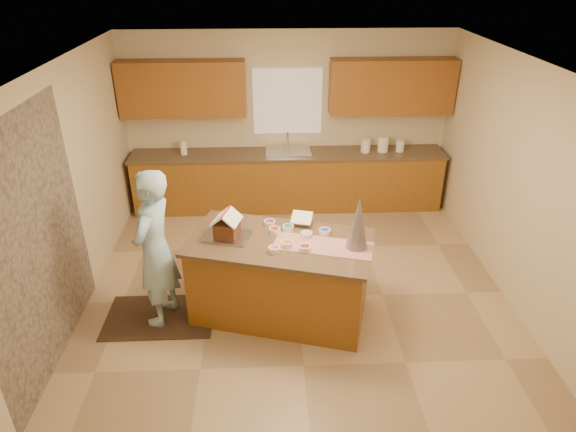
# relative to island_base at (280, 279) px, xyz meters

# --- Properties ---
(floor) EXTENTS (5.50, 5.50, 0.00)m
(floor) POSITION_rel_island_base_xyz_m (0.21, 0.27, -0.46)
(floor) COLOR tan
(floor) RESTS_ON ground
(ceiling) EXTENTS (5.50, 5.50, 0.00)m
(ceiling) POSITION_rel_island_base_xyz_m (0.21, 0.27, 2.24)
(ceiling) COLOR silver
(ceiling) RESTS_ON floor
(wall_back) EXTENTS (5.50, 5.50, 0.00)m
(wall_back) POSITION_rel_island_base_xyz_m (0.21, 3.02, 0.89)
(wall_back) COLOR beige
(wall_back) RESTS_ON floor
(wall_front) EXTENTS (5.50, 5.50, 0.00)m
(wall_front) POSITION_rel_island_base_xyz_m (0.21, -2.48, 0.89)
(wall_front) COLOR beige
(wall_front) RESTS_ON floor
(wall_left) EXTENTS (5.50, 5.50, 0.00)m
(wall_left) POSITION_rel_island_base_xyz_m (-2.29, 0.27, 0.89)
(wall_left) COLOR beige
(wall_left) RESTS_ON floor
(wall_right) EXTENTS (5.50, 5.50, 0.00)m
(wall_right) POSITION_rel_island_base_xyz_m (2.71, 0.27, 0.89)
(wall_right) COLOR beige
(wall_right) RESTS_ON floor
(stone_accent) EXTENTS (0.00, 2.50, 2.50)m
(stone_accent) POSITION_rel_island_base_xyz_m (-2.27, -0.53, 0.79)
(stone_accent) COLOR gray
(stone_accent) RESTS_ON wall_left
(window_curtain) EXTENTS (1.05, 0.03, 1.00)m
(window_curtain) POSITION_rel_island_base_xyz_m (0.21, 2.99, 1.19)
(window_curtain) COLOR white
(window_curtain) RESTS_ON wall_back
(back_counter_base) EXTENTS (4.80, 0.60, 0.88)m
(back_counter_base) POSITION_rel_island_base_xyz_m (0.21, 2.72, -0.02)
(back_counter_base) COLOR brown
(back_counter_base) RESTS_ON floor
(back_counter_top) EXTENTS (4.85, 0.63, 0.04)m
(back_counter_top) POSITION_rel_island_base_xyz_m (0.21, 2.72, 0.44)
(back_counter_top) COLOR brown
(back_counter_top) RESTS_ON back_counter_base
(upper_cabinet_left) EXTENTS (1.85, 0.35, 0.80)m
(upper_cabinet_left) POSITION_rel_island_base_xyz_m (-1.34, 2.84, 1.44)
(upper_cabinet_left) COLOR brown
(upper_cabinet_left) RESTS_ON wall_back
(upper_cabinet_right) EXTENTS (1.85, 0.35, 0.80)m
(upper_cabinet_right) POSITION_rel_island_base_xyz_m (1.76, 2.84, 1.44)
(upper_cabinet_right) COLOR brown
(upper_cabinet_right) RESTS_ON wall_back
(sink) EXTENTS (0.70, 0.45, 0.12)m
(sink) POSITION_rel_island_base_xyz_m (0.21, 2.72, 0.43)
(sink) COLOR silver
(sink) RESTS_ON back_counter_top
(faucet) EXTENTS (0.03, 0.03, 0.28)m
(faucet) POSITION_rel_island_base_xyz_m (0.21, 2.90, 0.60)
(faucet) COLOR silver
(faucet) RESTS_ON back_counter_top
(island_base) EXTENTS (2.04, 1.40, 0.91)m
(island_base) POSITION_rel_island_base_xyz_m (0.00, 0.00, 0.00)
(island_base) COLOR brown
(island_base) RESTS_ON floor
(island_top) EXTENTS (2.15, 1.50, 0.04)m
(island_top) POSITION_rel_island_base_xyz_m (0.00, -0.00, 0.48)
(island_top) COLOR brown
(island_top) RESTS_ON island_base
(table_runner) EXTENTS (1.10, 0.64, 0.01)m
(table_runner) POSITION_rel_island_base_xyz_m (0.45, -0.13, 0.50)
(table_runner) COLOR #A4170B
(table_runner) RESTS_ON island_top
(baking_tray) EXTENTS (0.55, 0.47, 0.03)m
(baking_tray) POSITION_rel_island_base_xyz_m (-0.56, 0.10, 0.51)
(baking_tray) COLOR silver
(baking_tray) RESTS_ON island_top
(cookbook) EXTENTS (0.27, 0.23, 0.10)m
(cookbook) POSITION_rel_island_base_xyz_m (0.26, 0.34, 0.59)
(cookbook) COLOR white
(cookbook) RESTS_ON island_top
(tinsel_tree) EXTENTS (0.28, 0.28, 0.57)m
(tinsel_tree) POSITION_rel_island_base_xyz_m (0.79, -0.17, 0.78)
(tinsel_tree) COLOR #AFAFBB
(tinsel_tree) RESTS_ON island_top
(rug) EXTENTS (1.21, 0.79, 0.01)m
(rug) POSITION_rel_island_base_xyz_m (-1.37, -0.03, -0.45)
(rug) COLOR black
(rug) RESTS_ON floor
(boy) EXTENTS (0.58, 0.74, 1.78)m
(boy) POSITION_rel_island_base_xyz_m (-1.32, -0.03, 0.45)
(boy) COLOR #A2D0E7
(boy) RESTS_ON rug
(canister_a) EXTENTS (0.15, 0.15, 0.20)m
(canister_a) POSITION_rel_island_base_xyz_m (1.41, 2.72, 0.56)
(canister_a) COLOR white
(canister_a) RESTS_ON back_counter_top
(canister_b) EXTENTS (0.16, 0.16, 0.24)m
(canister_b) POSITION_rel_island_base_xyz_m (1.68, 2.72, 0.58)
(canister_b) COLOR white
(canister_b) RESTS_ON back_counter_top
(canister_c) EXTENTS (0.13, 0.13, 0.18)m
(canister_c) POSITION_rel_island_base_xyz_m (1.95, 2.72, 0.56)
(canister_c) COLOR white
(canister_c) RESTS_ON back_counter_top
(paper_towel) EXTENTS (0.10, 0.10, 0.22)m
(paper_towel) POSITION_rel_island_base_xyz_m (-1.39, 2.72, 0.57)
(paper_towel) COLOR white
(paper_towel) RESTS_ON back_counter_top
(gingerbread_house) EXTENTS (0.35, 0.36, 0.29)m
(gingerbread_house) POSITION_rel_island_base_xyz_m (-0.56, 0.10, 0.63)
(gingerbread_house) COLOR #552516
(gingerbread_house) RESTS_ON baking_tray
(candy_bowls) EXTENTS (0.72, 0.69, 0.06)m
(candy_bowls) POSITION_rel_island_base_xyz_m (0.12, 0.05, 0.53)
(candy_bowls) COLOR yellow
(candy_bowls) RESTS_ON island_top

